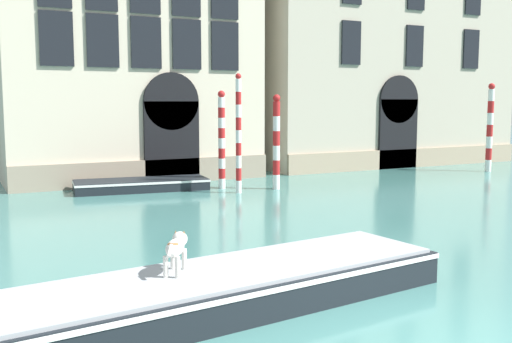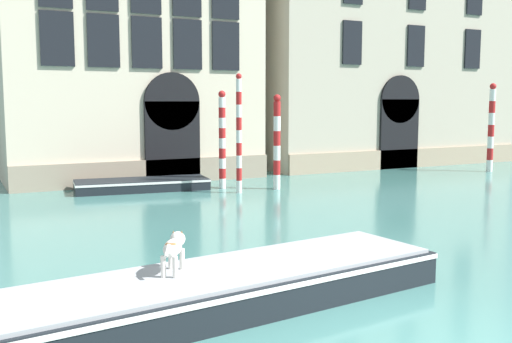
{
  "view_description": "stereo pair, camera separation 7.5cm",
  "coord_description": "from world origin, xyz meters",
  "px_view_note": "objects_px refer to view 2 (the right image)",
  "views": [
    {
      "loc": [
        -6.04,
        -4.85,
        3.27
      ],
      "look_at": [
        1.9,
        10.63,
        1.2
      ],
      "focal_mm": 42.0,
      "sensor_mm": 36.0,
      "label": 1
    },
    {
      "loc": [
        -5.98,
        -4.88,
        3.27
      ],
      "look_at": [
        1.9,
        10.63,
        1.2
      ],
      "focal_mm": 42.0,
      "sensor_mm": 36.0,
      "label": 2
    }
  ],
  "objects_px": {
    "dog_on_deck": "(174,247)",
    "mooring_pole_0": "(239,133)",
    "boat_moored_near_palazzo": "(142,184)",
    "mooring_pole_2": "(222,139)",
    "boat_foreground": "(215,289)",
    "mooring_pole_1": "(277,142)",
    "mooring_pole_3": "(491,127)"
  },
  "relations": [
    {
      "from": "boat_foreground",
      "to": "mooring_pole_1",
      "type": "xyz_separation_m",
      "value": [
        7.07,
        10.82,
        1.44
      ]
    },
    {
      "from": "boat_moored_near_palazzo",
      "to": "mooring_pole_3",
      "type": "bearing_deg",
      "value": 1.75
    },
    {
      "from": "boat_moored_near_palazzo",
      "to": "mooring_pole_0",
      "type": "xyz_separation_m",
      "value": [
        2.9,
        -2.17,
        1.9
      ]
    },
    {
      "from": "mooring_pole_3",
      "to": "boat_moored_near_palazzo",
      "type": "bearing_deg",
      "value": 174.34
    },
    {
      "from": "mooring_pole_2",
      "to": "mooring_pole_3",
      "type": "bearing_deg",
      "value": -3.02
    },
    {
      "from": "boat_foreground",
      "to": "boat_moored_near_palazzo",
      "type": "relative_size",
      "value": 1.65
    },
    {
      "from": "mooring_pole_1",
      "to": "mooring_pole_3",
      "type": "relative_size",
      "value": 0.86
    },
    {
      "from": "mooring_pole_0",
      "to": "mooring_pole_3",
      "type": "relative_size",
      "value": 1.04
    },
    {
      "from": "mooring_pole_0",
      "to": "mooring_pole_3",
      "type": "height_order",
      "value": "mooring_pole_0"
    },
    {
      "from": "dog_on_deck",
      "to": "boat_moored_near_palazzo",
      "type": "xyz_separation_m",
      "value": [
        3.12,
        12.54,
        -0.79
      ]
    },
    {
      "from": "mooring_pole_0",
      "to": "boat_moored_near_palazzo",
      "type": "bearing_deg",
      "value": 143.16
    },
    {
      "from": "dog_on_deck",
      "to": "mooring_pole_0",
      "type": "height_order",
      "value": "mooring_pole_0"
    },
    {
      "from": "mooring_pole_2",
      "to": "mooring_pole_3",
      "type": "distance_m",
      "value": 13.18
    },
    {
      "from": "boat_moored_near_palazzo",
      "to": "mooring_pole_1",
      "type": "height_order",
      "value": "mooring_pole_1"
    },
    {
      "from": "boat_foreground",
      "to": "mooring_pole_1",
      "type": "bearing_deg",
      "value": 50.44
    },
    {
      "from": "dog_on_deck",
      "to": "mooring_pole_0",
      "type": "bearing_deg",
      "value": 2.63
    },
    {
      "from": "boat_foreground",
      "to": "mooring_pole_3",
      "type": "bearing_deg",
      "value": 24.8
    },
    {
      "from": "boat_foreground",
      "to": "mooring_pole_2",
      "type": "xyz_separation_m",
      "value": [
        5.35,
        11.9,
        1.51
      ]
    },
    {
      "from": "mooring_pole_0",
      "to": "mooring_pole_2",
      "type": "distance_m",
      "value": 1.32
    },
    {
      "from": "boat_foreground",
      "to": "mooring_pole_1",
      "type": "relative_size",
      "value": 2.35
    },
    {
      "from": "boat_foreground",
      "to": "dog_on_deck",
      "type": "height_order",
      "value": "dog_on_deck"
    },
    {
      "from": "mooring_pole_1",
      "to": "mooring_pole_2",
      "type": "relative_size",
      "value": 0.96
    },
    {
      "from": "mooring_pole_1",
      "to": "mooring_pole_2",
      "type": "bearing_deg",
      "value": 147.83
    },
    {
      "from": "dog_on_deck",
      "to": "boat_foreground",
      "type": "bearing_deg",
      "value": -79.68
    },
    {
      "from": "mooring_pole_1",
      "to": "boat_moored_near_palazzo",
      "type": "bearing_deg",
      "value": 156.52
    },
    {
      "from": "mooring_pole_1",
      "to": "mooring_pole_3",
      "type": "height_order",
      "value": "mooring_pole_3"
    },
    {
      "from": "mooring_pole_0",
      "to": "mooring_pole_2",
      "type": "xyz_separation_m",
      "value": [
        -0.08,
        1.28,
        -0.28
      ]
    },
    {
      "from": "dog_on_deck",
      "to": "mooring_pole_1",
      "type": "xyz_separation_m",
      "value": [
        7.66,
        10.57,
        0.76
      ]
    },
    {
      "from": "boat_foreground",
      "to": "mooring_pole_2",
      "type": "height_order",
      "value": "mooring_pole_2"
    },
    {
      "from": "dog_on_deck",
      "to": "boat_moored_near_palazzo",
      "type": "bearing_deg",
      "value": 18.81
    },
    {
      "from": "dog_on_deck",
      "to": "mooring_pole_0",
      "type": "xyz_separation_m",
      "value": [
        6.02,
        10.37,
        1.11
      ]
    },
    {
      "from": "mooring_pole_0",
      "to": "mooring_pole_2",
      "type": "bearing_deg",
      "value": 93.61
    }
  ]
}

